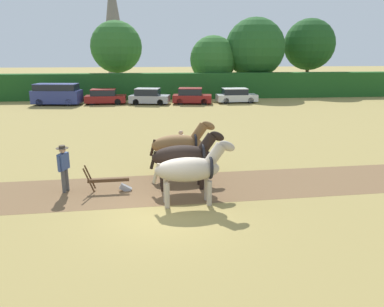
{
  "coord_description": "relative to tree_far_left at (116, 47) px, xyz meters",
  "views": [
    {
      "loc": [
        -0.22,
        -11.5,
        5.14
      ],
      "look_at": [
        1.31,
        3.2,
        1.1
      ],
      "focal_mm": 35.0,
      "sensor_mm": 36.0,
      "label": 1
    }
  ],
  "objects": [
    {
      "name": "ground_plane",
      "position": [
        4.35,
        -34.91,
        -5.65
      ],
      "size": [
        240.0,
        240.0,
        0.0
      ],
      "primitive_type": "plane",
      "color": "#998447"
    },
    {
      "name": "plowed_furrow_strip",
      "position": [
        0.9,
        -32.9,
        -5.64
      ],
      "size": [
        28.54,
        4.62,
        0.01
      ],
      "primitive_type": "cube",
      "rotation": [
        0.0,
        0.0,
        0.04
      ],
      "color": "brown",
      "rests_on": "ground"
    },
    {
      "name": "hedgerow",
      "position": [
        4.35,
        -3.92,
        -4.24
      ],
      "size": [
        67.37,
        1.92,
        2.81
      ],
      "primitive_type": "cube",
      "color": "#1E511E",
      "rests_on": "ground"
    },
    {
      "name": "tree_far_left",
      "position": [
        0.0,
        0.0,
        0.0
      ],
      "size": [
        6.02,
        6.02,
        8.67
      ],
      "color": "#4C3823",
      "rests_on": "ground"
    },
    {
      "name": "tree_left",
      "position": [
        11.42,
        -0.89,
        -1.41
      ],
      "size": [
        5.54,
        5.54,
        7.01
      ],
      "color": "#423323",
      "rests_on": "ground"
    },
    {
      "name": "tree_center_left",
      "position": [
        16.46,
        -0.96,
        -0.12
      ],
      "size": [
        7.13,
        7.13,
        9.1
      ],
      "color": "brown",
      "rests_on": "ground"
    },
    {
      "name": "tree_center",
      "position": [
        24.02,
        1.04,
        0.34
      ],
      "size": [
        6.36,
        6.36,
        9.18
      ],
      "color": "#4C3823",
      "rests_on": "ground"
    },
    {
      "name": "church_spire",
      "position": [
        -3.51,
        35.33,
        5.46
      ],
      "size": [
        3.27,
        3.27,
        21.22
      ],
      "color": "gray",
      "rests_on": "ground"
    },
    {
      "name": "draft_horse_lead_left",
      "position": [
        5.35,
        -34.3,
        -4.39
      ],
      "size": [
        2.92,
        0.98,
        2.3
      ],
      "rotation": [
        0.0,
        0.0,
        0.04
      ],
      "color": "#B2A38E",
      "rests_on": "ground"
    },
    {
      "name": "draft_horse_lead_right",
      "position": [
        5.28,
        -32.71,
        -4.38
      ],
      "size": [
        2.94,
        1.02,
        2.29
      ],
      "rotation": [
        0.0,
        0.0,
        0.04
      ],
      "color": "black",
      "rests_on": "ground"
    },
    {
      "name": "draft_horse_trail_left",
      "position": [
        5.21,
        -31.11,
        -4.31
      ],
      "size": [
        2.85,
        0.99,
        2.39
      ],
      "rotation": [
        0.0,
        0.0,
        0.04
      ],
      "color": "brown",
      "rests_on": "ground"
    },
    {
      "name": "plow",
      "position": [
        2.51,
        -32.83,
        -5.32
      ],
      "size": [
        1.76,
        0.48,
        1.13
      ],
      "rotation": [
        0.0,
        0.0,
        0.04
      ],
      "color": "#4C331E",
      "rests_on": "ground"
    },
    {
      "name": "farmer_at_plow",
      "position": [
        0.74,
        -32.65,
        -4.58
      ],
      "size": [
        0.45,
        0.66,
        1.8
      ],
      "rotation": [
        0.0,
        0.0,
        -0.33
      ],
      "color": "#4C4C4C",
      "rests_on": "ground"
    },
    {
      "name": "farmer_beside_team",
      "position": [
        5.37,
        -29.57,
        -4.7
      ],
      "size": [
        0.26,
        0.65,
        1.63
      ],
      "rotation": [
        0.0,
        0.0,
        -0.13
      ],
      "color": "#4C4C4C",
      "rests_on": "ground"
    },
    {
      "name": "parked_van",
      "position": [
        -5.29,
        -8.13,
        -4.57
      ],
      "size": [
        4.85,
        2.53,
        2.09
      ],
      "rotation": [
        0.0,
        0.0,
        -0.14
      ],
      "color": "navy",
      "rests_on": "ground"
    },
    {
      "name": "parked_car_left",
      "position": [
        -0.67,
        -7.85,
        -4.93
      ],
      "size": [
        4.04,
        1.79,
        1.5
      ],
      "rotation": [
        0.0,
        0.0,
        -0.0
      ],
      "color": "maroon",
      "rests_on": "ground"
    },
    {
      "name": "parked_car_center_left",
      "position": [
        3.74,
        -8.47,
        -4.89
      ],
      "size": [
        4.2,
        2.54,
        1.59
      ],
      "rotation": [
        0.0,
        0.0,
        -0.2
      ],
      "color": "#9E9EA8",
      "rests_on": "ground"
    },
    {
      "name": "parked_car_center",
      "position": [
        8.03,
        -8.65,
        -4.89
      ],
      "size": [
        4.09,
        2.31,
        1.6
      ],
      "rotation": [
        0.0,
        0.0,
        -0.15
      ],
      "color": "maroon",
      "rests_on": "ground"
    },
    {
      "name": "parked_car_center_right",
      "position": [
        12.7,
        -8.22,
        -4.94
      ],
      "size": [
        4.15,
        1.84,
        1.48
      ],
      "rotation": [
        0.0,
        0.0,
        0.01
      ],
      "color": "silver",
      "rests_on": "ground"
    }
  ]
}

